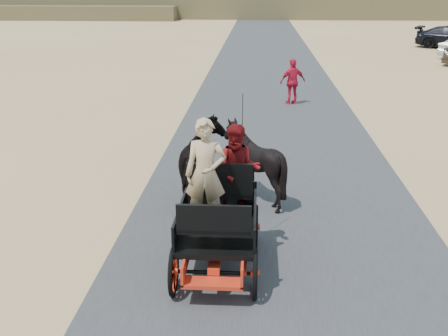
# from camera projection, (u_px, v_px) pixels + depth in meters

# --- Properties ---
(ground) EXTENTS (140.00, 140.00, 0.00)m
(ground) POSITION_uv_depth(u_px,v_px,m) (282.00, 272.00, 9.20)
(ground) COLOR tan
(road) EXTENTS (6.00, 140.00, 0.01)m
(road) POSITION_uv_depth(u_px,v_px,m) (282.00, 272.00, 9.20)
(road) COLOR #38383A
(road) RESTS_ON ground
(ridge_far) EXTENTS (140.00, 6.00, 2.40)m
(ridge_far) POSITION_uv_depth(u_px,v_px,m) (263.00, 8.00, 67.43)
(ridge_far) COLOR brown
(ridge_far) RESTS_ON ground
(ridge_near) EXTENTS (40.00, 4.00, 1.60)m
(ridge_near) POSITION_uv_depth(u_px,v_px,m) (6.00, 12.00, 65.50)
(ridge_near) COLOR brown
(ridge_near) RESTS_ON ground
(carriage) EXTENTS (1.30, 2.40, 0.72)m
(carriage) POSITION_uv_depth(u_px,v_px,m) (218.00, 247.00, 9.27)
(carriage) COLOR black
(carriage) RESTS_ON ground
(horse_left) EXTENTS (0.91, 2.01, 1.70)m
(horse_left) POSITION_uv_depth(u_px,v_px,m) (202.00, 162.00, 11.99)
(horse_left) COLOR black
(horse_left) RESTS_ON ground
(horse_right) EXTENTS (1.37, 1.54, 1.70)m
(horse_right) POSITION_uv_depth(u_px,v_px,m) (254.00, 163.00, 11.92)
(horse_right) COLOR black
(horse_right) RESTS_ON ground
(driver_man) EXTENTS (0.66, 0.43, 1.80)m
(driver_man) POSITION_uv_depth(u_px,v_px,m) (206.00, 174.00, 8.93)
(driver_man) COLOR tan
(driver_man) RESTS_ON carriage
(passenger_woman) EXTENTS (0.77, 0.60, 1.58)m
(passenger_woman) POSITION_uv_depth(u_px,v_px,m) (238.00, 170.00, 9.46)
(passenger_woman) COLOR #660C0F
(passenger_woman) RESTS_ON carriage
(pedestrian) EXTENTS (1.09, 0.76, 1.73)m
(pedestrian) POSITION_uv_depth(u_px,v_px,m) (293.00, 82.00, 21.25)
(pedestrian) COLOR red
(pedestrian) RESTS_ON ground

